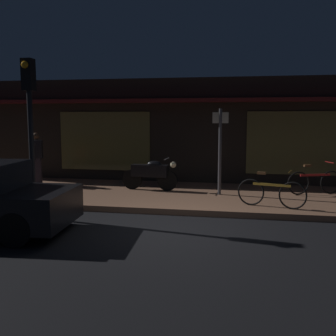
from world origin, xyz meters
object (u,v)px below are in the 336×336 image
object	(u,v)px
motorcycle	(151,173)
sign_post	(220,146)
bicycle_parked	(271,193)
traffic_light_pole	(30,110)
bicycle_extra	(315,182)
person_photographer	(36,157)

from	to	relation	value
motorcycle	sign_post	xyz separation A→B (m)	(2.06, -0.33, 0.86)
motorcycle	bicycle_parked	distance (m)	3.79
motorcycle	traffic_light_pole	size ratio (longest dim) A/B	0.47
bicycle_parked	bicycle_extra	xyz separation A→B (m)	(1.32, 1.91, 0.00)
sign_post	traffic_light_pole	world-z (taller)	traffic_light_pole
bicycle_parked	bicycle_extra	world-z (taller)	same
traffic_light_pole	motorcycle	bearing A→B (deg)	57.50
bicycle_extra	traffic_light_pole	bearing A→B (deg)	-153.33
person_photographer	traffic_light_pole	distance (m)	4.22
bicycle_parked	sign_post	bearing A→B (deg)	133.68
motorcycle	person_photographer	distance (m)	3.90
sign_post	traffic_light_pole	distance (m)	5.08
sign_post	person_photographer	bearing A→B (deg)	173.64
person_photographer	sign_post	world-z (taller)	sign_post
person_photographer	bicycle_extra	bearing A→B (deg)	-0.89
person_photographer	bicycle_parked	bearing A→B (deg)	-15.76
bicycle_extra	traffic_light_pole	xyz separation A→B (m)	(-6.73, -3.38, 1.97)
traffic_light_pole	bicycle_parked	bearing A→B (deg)	15.18
bicycle_extra	person_photographer	world-z (taller)	person_photographer
bicycle_parked	traffic_light_pole	size ratio (longest dim) A/B	0.45
bicycle_parked	traffic_light_pole	bearing A→B (deg)	-164.82
bicycle_parked	sign_post	world-z (taller)	sign_post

